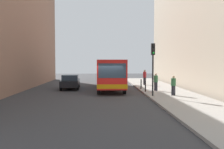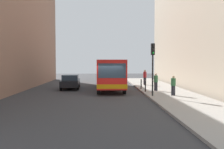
% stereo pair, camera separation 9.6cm
% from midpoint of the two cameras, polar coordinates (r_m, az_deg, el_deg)
% --- Properties ---
extents(ground_plane, '(80.00, 80.00, 0.00)m').
position_cam_midpoint_polar(ground_plane, '(21.26, -1.23, -4.74)').
color(ground_plane, '#38383A').
extents(sidewalk, '(4.40, 40.00, 0.15)m').
position_cam_midpoint_polar(sidewalk, '(22.01, 13.01, -4.36)').
color(sidewalk, '#9E9991').
rests_on(sidewalk, ground).
extents(building_right, '(7.00, 32.00, 14.55)m').
position_cam_midpoint_polar(building_right, '(28.08, 23.33, 11.77)').
color(building_right, '#B2A38C').
rests_on(building_right, ground).
extents(bus, '(2.54, 11.02, 3.00)m').
position_cam_midpoint_polar(bus, '(26.09, -0.52, 0.47)').
color(bus, red).
rests_on(bus, ground).
extents(car_beside_bus, '(2.07, 4.50, 1.48)m').
position_cam_midpoint_polar(car_beside_bus, '(26.74, -9.50, -1.53)').
color(car_beside_bus, black).
rests_on(car_beside_bus, ground).
extents(traffic_light, '(0.28, 0.33, 4.10)m').
position_cam_midpoint_polar(traffic_light, '(19.96, 9.09, 3.38)').
color(traffic_light, black).
rests_on(traffic_light, sidewalk).
extents(bollard_near, '(0.11, 0.11, 0.95)m').
position_cam_midpoint_polar(bollard_near, '(22.80, 7.43, -2.67)').
color(bollard_near, black).
rests_on(bollard_near, sidewalk).
extents(bollard_mid, '(0.11, 0.11, 0.95)m').
position_cam_midpoint_polar(bollard_mid, '(25.30, 6.47, -2.12)').
color(bollard_mid, black).
rests_on(bollard_mid, sidewalk).
extents(pedestrian_near_signal, '(0.38, 0.38, 1.57)m').
position_cam_midpoint_polar(pedestrian_near_signal, '(20.65, 13.56, -2.45)').
color(pedestrian_near_signal, '#26262D').
rests_on(pedestrian_near_signal, sidewalk).
extents(pedestrian_mid_sidewalk, '(0.38, 0.38, 1.62)m').
position_cam_midpoint_polar(pedestrian_mid_sidewalk, '(23.68, 9.75, -1.68)').
color(pedestrian_mid_sidewalk, '#26262D').
rests_on(pedestrian_mid_sidewalk, sidewalk).
extents(pedestrian_far_sidewalk, '(0.38, 0.38, 1.75)m').
position_cam_midpoint_polar(pedestrian_far_sidewalk, '(29.56, 7.29, -0.64)').
color(pedestrian_far_sidewalk, '#26262D').
rests_on(pedestrian_far_sidewalk, sidewalk).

